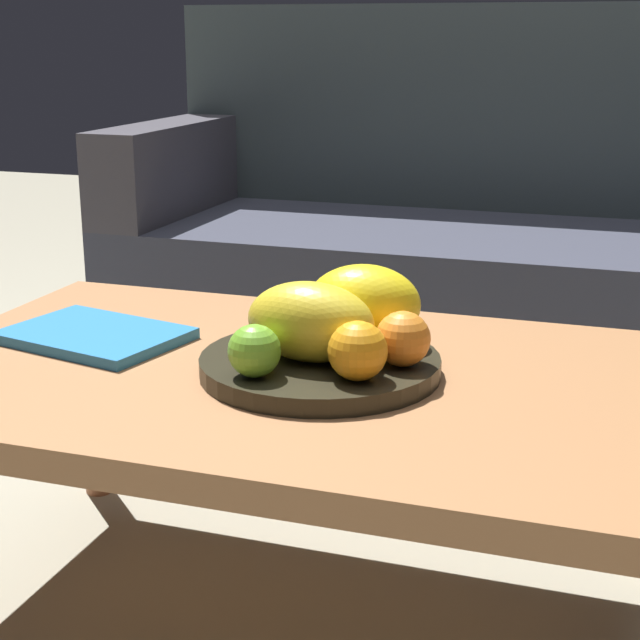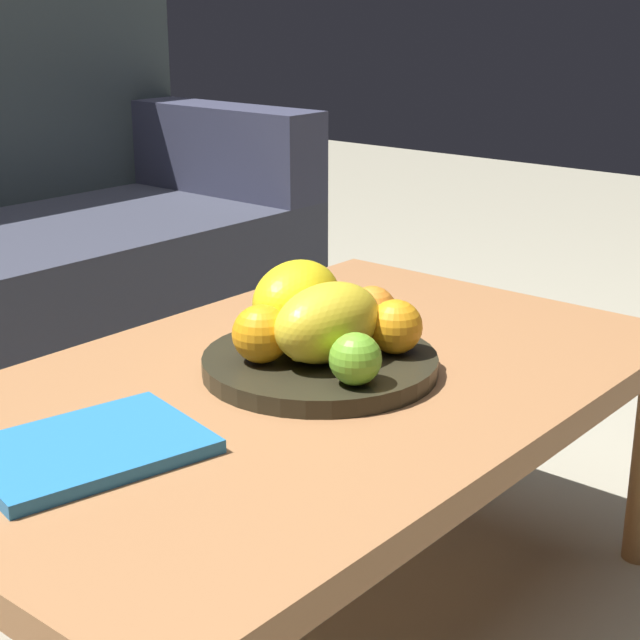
# 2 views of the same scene
# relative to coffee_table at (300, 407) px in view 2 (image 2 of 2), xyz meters

# --- Properties ---
(ground_plane) EXTENTS (8.00, 8.00, 0.00)m
(ground_plane) POSITION_rel_coffee_table_xyz_m (0.00, 0.00, -0.35)
(ground_plane) COLOR gray
(coffee_table) EXTENTS (1.09, 0.67, 0.40)m
(coffee_table) POSITION_rel_coffee_table_xyz_m (0.00, 0.00, 0.00)
(coffee_table) COLOR #9D683F
(coffee_table) RESTS_ON ground_plane
(fruit_bowl) EXTENTS (0.32, 0.32, 0.03)m
(fruit_bowl) POSITION_rel_coffee_table_xyz_m (0.03, -0.01, 0.05)
(fruit_bowl) COLOR black
(fruit_bowl) RESTS_ON coffee_table
(melon_large_front) EXTENTS (0.17, 0.14, 0.11)m
(melon_large_front) POSITION_rel_coffee_table_xyz_m (0.07, 0.07, 0.12)
(melon_large_front) COLOR yellow
(melon_large_front) RESTS_ON fruit_bowl
(melon_smaller_beside) EXTENTS (0.18, 0.11, 0.11)m
(melon_smaller_beside) POSITION_rel_coffee_table_xyz_m (0.03, -0.03, 0.12)
(melon_smaller_beside) COLOR yellow
(melon_smaller_beside) RESTS_ON fruit_bowl
(orange_front) EXTENTS (0.07, 0.07, 0.07)m
(orange_front) POSITION_rel_coffee_table_xyz_m (0.15, -0.01, 0.10)
(orange_front) COLOR orange
(orange_front) RESTS_ON fruit_bowl
(orange_left) EXTENTS (0.08, 0.08, 0.08)m
(orange_left) POSITION_rel_coffee_table_xyz_m (-0.03, 0.04, 0.11)
(orange_left) COLOR orange
(orange_left) RESTS_ON fruit_bowl
(orange_right) EXTENTS (0.07, 0.07, 0.07)m
(orange_right) POSITION_rel_coffee_table_xyz_m (0.11, -0.08, 0.10)
(orange_right) COLOR orange
(orange_right) RESTS_ON fruit_bowl
(apple_front) EXTENTS (0.07, 0.07, 0.07)m
(apple_front) POSITION_rel_coffee_table_xyz_m (-0.02, -0.11, 0.10)
(apple_front) COLOR #6CAF2C
(apple_front) RESTS_ON fruit_bowl
(banana_bunch) EXTENTS (0.18, 0.09, 0.06)m
(banana_bunch) POSITION_rel_coffee_table_xyz_m (0.05, 0.01, 0.09)
(banana_bunch) COLOR yellow
(banana_bunch) RESTS_ON fruit_bowl
(magazine) EXTENTS (0.28, 0.23, 0.02)m
(magazine) POSITION_rel_coffee_table_xyz_m (-0.33, 0.03, 0.05)
(magazine) COLOR #2671B2
(magazine) RESTS_ON coffee_table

